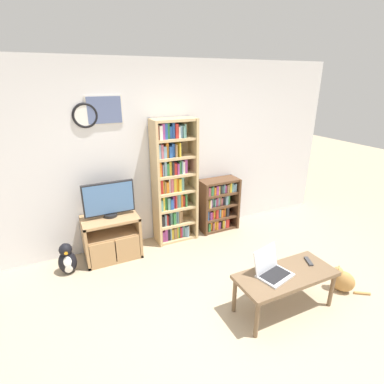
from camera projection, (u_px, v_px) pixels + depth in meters
ground_plane at (255, 331)px, 2.96m from camera, size 18.00×18.00×0.00m
wall_back at (168, 153)px, 4.38m from camera, size 5.65×0.09×2.60m
tv_stand at (112, 237)px, 4.09m from camera, size 0.74×0.47×0.60m
television at (109, 200)px, 3.94m from camera, size 0.67×0.18×0.48m
bookshelf_tall at (172, 183)px, 4.36m from camera, size 0.62×0.32×1.83m
bookshelf_short at (217, 204)px, 4.84m from camera, size 0.62×0.31×0.85m
coffee_table at (286, 278)px, 3.11m from camera, size 1.07×0.47×0.45m
laptop at (271, 268)px, 3.07m from camera, size 0.40×0.37×0.27m
remote_near_laptop at (309, 261)px, 3.28m from camera, size 0.10×0.16×0.02m
cat at (342, 280)px, 3.48m from camera, size 0.38×0.36×0.31m
penguin_figurine at (67, 260)px, 3.78m from camera, size 0.22×0.20×0.42m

